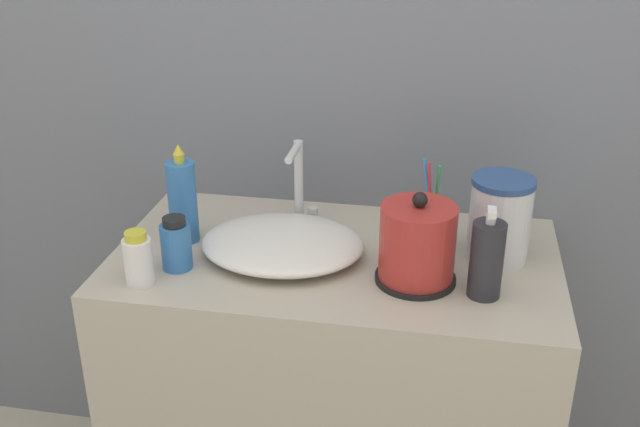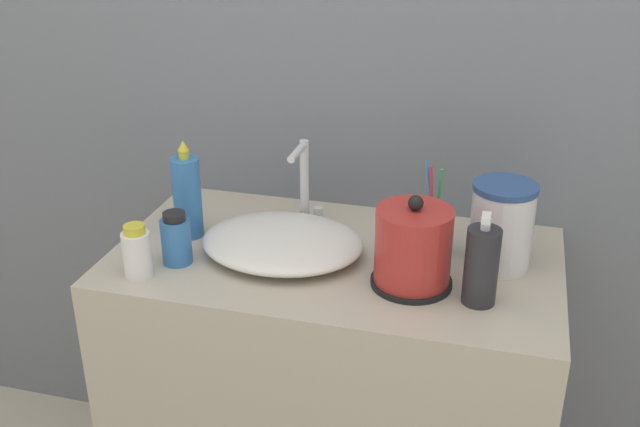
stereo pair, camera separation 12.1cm
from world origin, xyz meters
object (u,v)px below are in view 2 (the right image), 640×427
Objects in this scene: faucet at (305,180)px; hand_cream_bottle at (176,239)px; electric_kettle at (413,250)px; water_pitcher at (502,226)px; shampoo_bottle at (137,252)px; toothbrush_cup at (432,230)px; lotion_bottle at (481,265)px; mouthwash_bottle at (187,196)px.

hand_cream_bottle is (-0.22, -0.27, -0.06)m from faucet.
electric_kettle is 0.22m from water_pitcher.
shampoo_bottle is (-0.27, -0.34, -0.06)m from faucet.
shampoo_bottle is at bearing -124.75° from hand_cream_bottle.
toothbrush_cup reaches higher than shampoo_bottle.
toothbrush_cup is 1.09× the size of lotion_bottle.
water_pitcher is at bearing -9.87° from toothbrush_cup.
toothbrush_cup reaches higher than lotion_bottle.
lotion_bottle reaches higher than shampoo_bottle.
mouthwash_bottle is at bearing -176.96° from water_pitcher.
faucet is at bearing 167.33° from toothbrush_cup.
lotion_bottle reaches higher than hand_cream_bottle.
faucet is at bearing 51.71° from shampoo_bottle.
hand_cream_bottle is at bearing -175.87° from electric_kettle.
lotion_bottle is 0.70m from mouthwash_bottle.
mouthwash_bottle is at bearing 83.18° from shampoo_bottle.
toothbrush_cup reaches higher than electric_kettle.
faucet is 0.28m from mouthwash_bottle.
toothbrush_cup is at bearing 20.06° from hand_cream_bottle.
lotion_bottle is 0.17m from water_pitcher.
mouthwash_bottle is (-0.25, -0.14, -0.01)m from faucet.
lotion_bottle is 0.84× the size of mouthwash_bottle.
mouthwash_bottle reaches higher than toothbrush_cup.
electric_kettle is at bearing -142.33° from water_pitcher.
mouthwash_bottle is (-0.56, -0.06, 0.05)m from toothbrush_cup.
mouthwash_bottle is 1.98× the size of hand_cream_bottle.
faucet is at bearing 50.73° from hand_cream_bottle.
electric_kettle is 0.16m from toothbrush_cup.
lotion_bottle is 1.03× the size of water_pitcher.
lotion_bottle is (0.14, -0.03, 0.00)m from electric_kettle.
faucet is 0.88× the size of mouthwash_bottle.
faucet reaches higher than water_pitcher.
mouthwash_bottle is at bearing 169.41° from lotion_bottle.
lotion_bottle is at bearing -57.79° from toothbrush_cup.
toothbrush_cup is 0.23m from lotion_bottle.
lotion_bottle is at bearing -10.59° from mouthwash_bottle.
shampoo_bottle is at bearing -168.58° from electric_kettle.
faucet is 0.96× the size of toothbrush_cup.
lotion_bottle is at bearing -31.03° from faucet.
mouthwash_bottle is at bearing -173.50° from toothbrush_cup.
lotion_bottle is at bearing 0.26° from hand_cream_bottle.
faucet is 0.35m from hand_cream_bottle.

